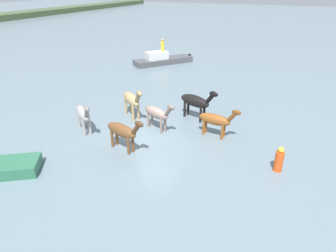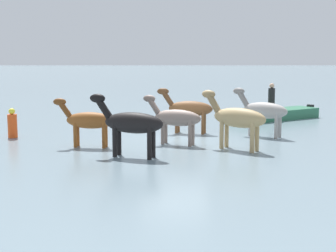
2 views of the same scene
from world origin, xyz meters
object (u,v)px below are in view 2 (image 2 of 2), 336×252
object	(u,v)px
horse_dun_straggler	(237,118)
horse_lead	(263,110)
horse_gray_outer	(88,121)
boat_skiff_near	(276,116)
horse_mid_herd	(188,109)
horse_chestnut_trailing	(176,118)
person_spotter_bow	(272,96)
buoy_channel_marker	(12,124)
horse_dark_mare	(131,123)

from	to	relation	value
horse_dun_straggler	horse_lead	xyz separation A→B (m)	(-2.63, 1.39, -0.06)
horse_gray_outer	boat_skiff_near	distance (m)	10.77
horse_mid_herd	horse_chestnut_trailing	world-z (taller)	horse_mid_herd
boat_skiff_near	horse_gray_outer	bearing A→B (deg)	8.99
person_spotter_bow	horse_dun_straggler	bearing A→B (deg)	-20.04
horse_mid_herd	horse_gray_outer	distance (m)	4.69
horse_dun_straggler	horse_gray_outer	distance (m)	5.10
horse_lead	buoy_channel_marker	xyz separation A→B (m)	(0.25, -9.68, -0.51)
horse_lead	person_spotter_bow	size ratio (longest dim) A/B	1.76
horse_lead	boat_skiff_near	distance (m)	5.24
horse_chestnut_trailing	person_spotter_bow	world-z (taller)	person_spotter_bow
horse_dark_mare	horse_lead	distance (m)	6.19
horse_gray_outer	person_spotter_bow	bearing A→B (deg)	-129.69
boat_skiff_near	horse_mid_herd	bearing A→B (deg)	10.23
boat_skiff_near	buoy_channel_marker	world-z (taller)	buoy_channel_marker
horse_dun_straggler	person_spotter_bow	xyz separation A→B (m)	(-7.42, 2.71, 0.06)
horse_dark_mare	person_spotter_bow	size ratio (longest dim) A/B	2.09
person_spotter_bow	buoy_channel_marker	bearing A→B (deg)	-65.43
horse_lead	person_spotter_bow	world-z (taller)	horse_lead
horse_chestnut_trailing	person_spotter_bow	bearing A→B (deg)	-102.81
horse_mid_herd	horse_lead	distance (m)	2.98
horse_gray_outer	person_spotter_bow	size ratio (longest dim) A/B	1.84
horse_chestnut_trailing	horse_dark_mare	bearing A→B (deg)	79.42
buoy_channel_marker	boat_skiff_near	bearing A→B (deg)	114.65
horse_dun_straggler	buoy_channel_marker	world-z (taller)	horse_dun_straggler
boat_skiff_near	person_spotter_bow	world-z (taller)	person_spotter_bow
boat_skiff_near	buoy_channel_marker	xyz separation A→B (m)	(5.17, -11.27, 0.34)
buoy_channel_marker	horse_gray_outer	bearing A→B (deg)	59.00
horse_lead	horse_chestnut_trailing	bearing A→B (deg)	65.02
horse_dark_mare	boat_skiff_near	xyz separation A→B (m)	(-8.75, 6.45, -0.91)
horse_mid_herd	horse_chestnut_trailing	size ratio (longest dim) A/B	1.07
boat_skiff_near	person_spotter_bow	bearing A→B (deg)	-4.53
boat_skiff_near	horse_chestnut_trailing	bearing A→B (deg)	20.41
horse_mid_herd	horse_lead	xyz separation A→B (m)	(0.82, 2.87, 0.03)
boat_skiff_near	horse_lead	bearing A→B (deg)	39.69
buoy_channel_marker	horse_dark_mare	bearing A→B (deg)	53.45
horse_dark_mare	boat_skiff_near	size ratio (longest dim) A/B	0.53
buoy_channel_marker	horse_chestnut_trailing	bearing A→B (deg)	76.89
horse_dark_mare	horse_lead	size ratio (longest dim) A/B	1.19
buoy_channel_marker	person_spotter_bow	bearing A→B (deg)	114.57
horse_gray_outer	buoy_channel_marker	world-z (taller)	horse_gray_outer
horse_dark_mare	boat_skiff_near	distance (m)	10.91
horse_lead	horse_dun_straggler	bearing A→B (deg)	100.90
horse_dun_straggler	horse_dark_mare	world-z (taller)	horse_dun_straggler
horse_lead	buoy_channel_marker	world-z (taller)	horse_lead
horse_mid_herd	buoy_channel_marker	world-z (taller)	horse_mid_herd
horse_mid_herd	buoy_channel_marker	size ratio (longest dim) A/B	2.04
horse_mid_herd	horse_chestnut_trailing	distance (m)	2.59
horse_lead	person_spotter_bow	distance (m)	4.96
horse_dark_mare	horse_mid_herd	bearing A→B (deg)	-92.85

